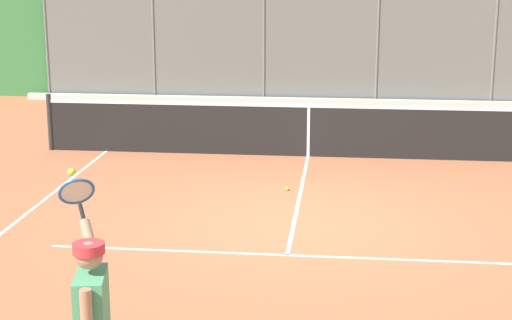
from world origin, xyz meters
TOP-DOWN VIEW (x-y plane):
  - ground_plane at (0.00, 0.00)m, footprint 60.00×60.00m
  - court_line_markings at (0.00, 1.48)m, footprint 7.65×9.46m
  - fence_backdrop at (0.00, -10.37)m, footprint 17.04×1.37m
  - tennis_net at (0.00, -3.97)m, footprint 9.83×0.09m
  - tennis_ball_by_sideline at (0.22, -1.65)m, footprint 0.07×0.07m

SIDE VIEW (x-z plane):
  - ground_plane at x=0.00m, z-range 0.00..0.00m
  - court_line_markings at x=0.00m, z-range 0.00..0.01m
  - tennis_ball_by_sideline at x=0.22m, z-range 0.00..0.07m
  - tennis_net at x=0.00m, z-range -0.04..1.03m
  - fence_backdrop at x=0.00m, z-range -0.14..3.03m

